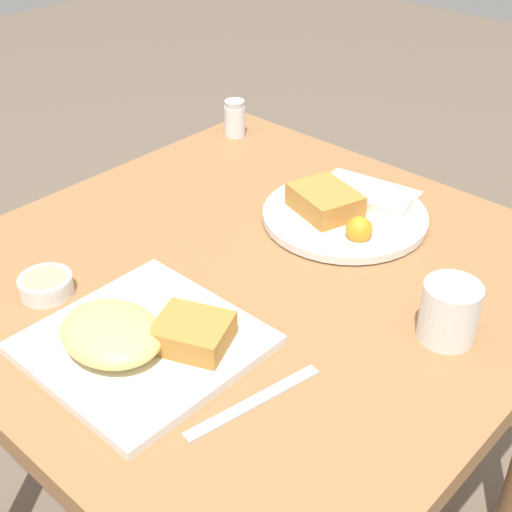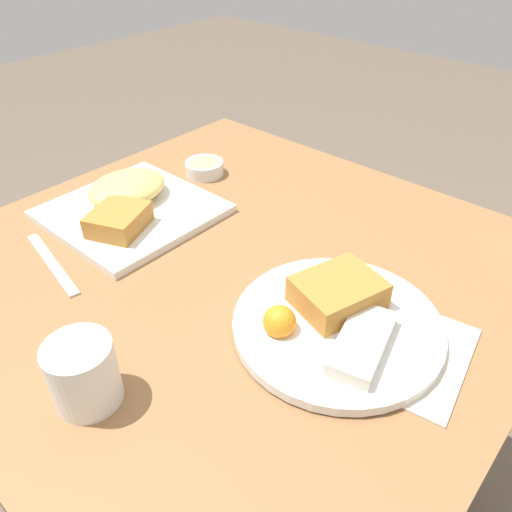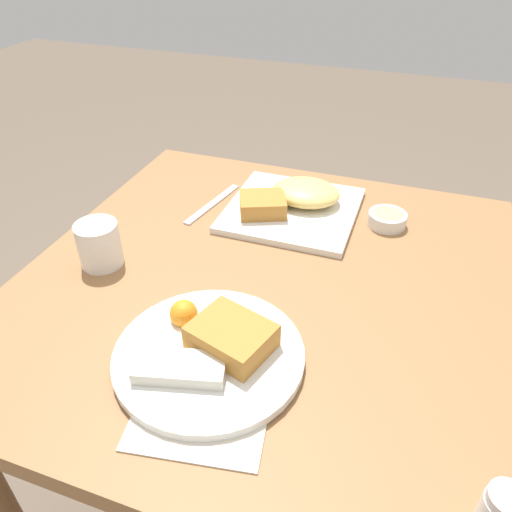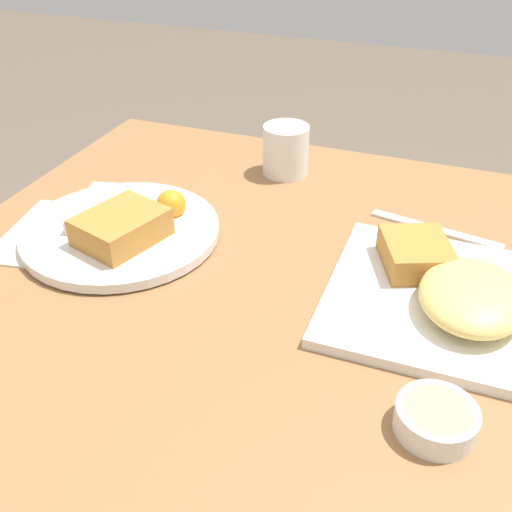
# 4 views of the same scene
# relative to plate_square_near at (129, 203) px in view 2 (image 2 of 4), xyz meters

# --- Properties ---
(ground_plane) EXTENTS (8.00, 8.00, 0.00)m
(ground_plane) POSITION_rel_plate_square_near_xyz_m (-0.02, 0.24, -0.73)
(ground_plane) COLOR brown
(dining_table) EXTENTS (0.86, 0.88, 0.71)m
(dining_table) POSITION_rel_plate_square_near_xyz_m (-0.02, 0.24, -0.11)
(dining_table) COLOR olive
(dining_table) RESTS_ON ground_plane
(menu_card) EXTENTS (0.22, 0.28, 0.00)m
(menu_card) POSITION_rel_plate_square_near_xyz_m (-0.02, 0.49, -0.02)
(menu_card) COLOR beige
(menu_card) RESTS_ON dining_table
(plate_square_near) EXTENTS (0.27, 0.27, 0.06)m
(plate_square_near) POSITION_rel_plate_square_near_xyz_m (0.00, 0.00, 0.00)
(plate_square_near) COLOR white
(plate_square_near) RESTS_ON dining_table
(plate_oval_far) EXTENTS (0.28, 0.28, 0.05)m
(plate_oval_far) POSITION_rel_plate_square_near_xyz_m (-0.00, 0.45, -0.00)
(plate_oval_far) COLOR white
(plate_oval_far) RESTS_ON menu_card
(sauce_ramekin) EXTENTS (0.08, 0.08, 0.03)m
(sauce_ramekin) POSITION_rel_plate_square_near_xyz_m (-0.20, -0.01, -0.01)
(sauce_ramekin) COLOR white
(sauce_ramekin) RESTS_ON dining_table
(butter_knife) EXTENTS (0.05, 0.19, 0.00)m
(butter_knife) POSITION_rel_plate_square_near_xyz_m (0.18, 0.03, -0.02)
(butter_knife) COLOR silver
(butter_knife) RESTS_ON dining_table
(coffee_mug) EXTENTS (0.08, 0.08, 0.08)m
(coffee_mug) POSITION_rel_plate_square_near_xyz_m (0.28, 0.30, 0.02)
(coffee_mug) COLOR white
(coffee_mug) RESTS_ON dining_table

